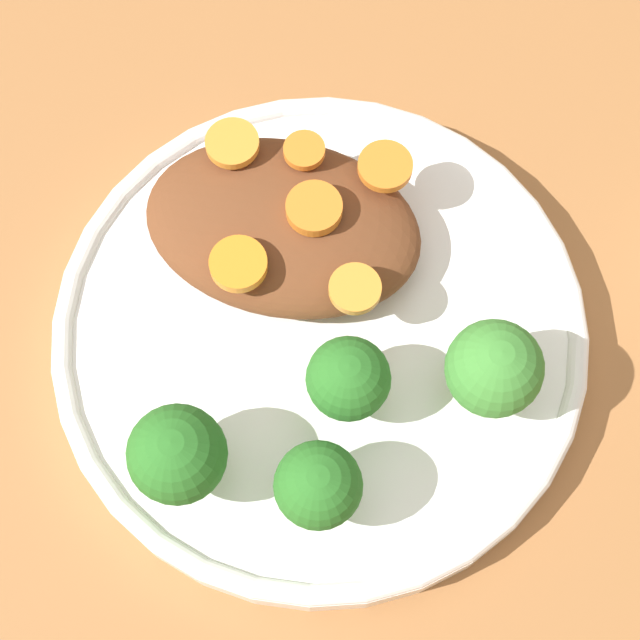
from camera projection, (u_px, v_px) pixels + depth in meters
ground_plane at (320, 344)px, 0.55m from camera, size 4.00×4.00×0.00m
plate at (320, 335)px, 0.54m from camera, size 0.27×0.27×0.03m
stew_mound at (283, 226)px, 0.53m from camera, size 0.14×0.10×0.04m
broccoli_floret_0 at (348, 380)px, 0.49m from camera, size 0.04×0.04×0.05m
broccoli_floret_1 at (318, 486)px, 0.47m from camera, size 0.04×0.04×0.05m
broccoli_floret_2 at (494, 370)px, 0.49m from camera, size 0.05×0.05×0.06m
broccoli_floret_3 at (178, 456)px, 0.48m from camera, size 0.05×0.05×0.06m
carrot_slice_0 at (355, 289)px, 0.50m from camera, size 0.02×0.02×0.01m
carrot_slice_1 at (314, 208)px, 0.51m from camera, size 0.03×0.03×0.01m
carrot_slice_2 at (385, 166)px, 0.52m from camera, size 0.03×0.03×0.00m
carrot_slice_3 at (232, 143)px, 0.53m from camera, size 0.03×0.03×0.01m
carrot_slice_4 at (238, 264)px, 0.50m from camera, size 0.03×0.03×0.01m
carrot_slice_5 at (304, 150)px, 0.53m from camera, size 0.02×0.02×0.00m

